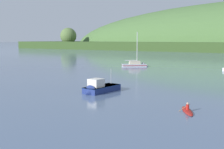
# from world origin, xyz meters

# --- Properties ---
(sailboat_midwater_white) EXTENTS (6.62, 6.31, 9.94)m
(sailboat_midwater_white) POSITION_xyz_m (-19.26, 64.37, 0.24)
(sailboat_midwater_white) COLOR #ADB2BC
(sailboat_midwater_white) RESTS_ON ground
(fishing_boat_moored) EXTENTS (2.51, 6.11, 3.73)m
(fishing_boat_moored) POSITION_xyz_m (-5.70, 29.66, 0.38)
(fishing_boat_moored) COLOR navy
(fishing_boat_moored) RESTS_ON ground
(canoe_with_paddler) EXTENTS (2.59, 3.67, 1.02)m
(canoe_with_paddler) POSITION_xyz_m (7.55, 26.05, 0.10)
(canoe_with_paddler) COLOR maroon
(canoe_with_paddler) RESTS_ON ground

